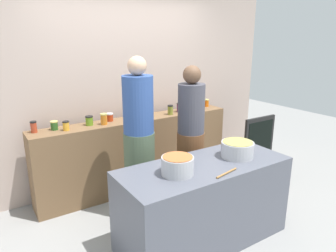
{
  "coord_description": "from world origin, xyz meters",
  "views": [
    {
      "loc": [
        -1.79,
        -2.42,
        2.0
      ],
      "look_at": [
        0.0,
        0.35,
        1.05
      ],
      "focal_mm": 33.32,
      "sensor_mm": 36.0,
      "label": 1
    }
  ],
  "objects_px": {
    "preserve_jar_5": "(110,117)",
    "cook_in_cap": "(191,144)",
    "preserve_jar_0": "(34,127)",
    "cook_with_tongs": "(139,147)",
    "preserve_jar_10": "(191,106)",
    "chalkboard_sign": "(259,144)",
    "preserve_jar_11": "(199,104)",
    "cooking_pot_left": "(178,166)",
    "preserve_jar_9": "(180,107)",
    "wooden_spoon": "(227,173)",
    "preserve_jar_2": "(66,126)",
    "cooking_pot_center": "(237,149)",
    "preserve_jar_6": "(132,115)",
    "preserve_jar_1": "(54,125)",
    "preserve_jar_7": "(141,112)",
    "preserve_jar_12": "(206,103)",
    "preserve_jar_4": "(104,119)",
    "preserve_jar_3": "(89,121)",
    "preserve_jar_8": "(170,110)"
  },
  "relations": [
    {
      "from": "preserve_jar_8",
      "to": "preserve_jar_6",
      "type": "bearing_deg",
      "value": 174.47
    },
    {
      "from": "preserve_jar_7",
      "to": "preserve_jar_11",
      "type": "relative_size",
      "value": 0.87
    },
    {
      "from": "preserve_jar_8",
      "to": "preserve_jar_9",
      "type": "xyz_separation_m",
      "value": [
        0.19,
        0.06,
        -0.0
      ]
    },
    {
      "from": "preserve_jar_7",
      "to": "cook_in_cap",
      "type": "bearing_deg",
      "value": -75.01
    },
    {
      "from": "cooking_pot_left",
      "to": "chalkboard_sign",
      "type": "relative_size",
      "value": 0.34
    },
    {
      "from": "preserve_jar_10",
      "to": "chalkboard_sign",
      "type": "distance_m",
      "value": 1.19
    },
    {
      "from": "preserve_jar_7",
      "to": "preserve_jar_10",
      "type": "bearing_deg",
      "value": -1.24
    },
    {
      "from": "chalkboard_sign",
      "to": "cook_in_cap",
      "type": "bearing_deg",
      "value": -171.11
    },
    {
      "from": "cooking_pot_left",
      "to": "preserve_jar_4",
      "type": "bearing_deg",
      "value": 94.89
    },
    {
      "from": "preserve_jar_5",
      "to": "cook_in_cap",
      "type": "distance_m",
      "value": 1.08
    },
    {
      "from": "preserve_jar_1",
      "to": "preserve_jar_7",
      "type": "height_order",
      "value": "preserve_jar_7"
    },
    {
      "from": "preserve_jar_5",
      "to": "preserve_jar_2",
      "type": "bearing_deg",
      "value": -169.23
    },
    {
      "from": "cooking_pot_center",
      "to": "cooking_pot_left",
      "type": "bearing_deg",
      "value": -178.91
    },
    {
      "from": "preserve_jar_8",
      "to": "preserve_jar_10",
      "type": "relative_size",
      "value": 1.2
    },
    {
      "from": "preserve_jar_4",
      "to": "chalkboard_sign",
      "type": "distance_m",
      "value": 2.37
    },
    {
      "from": "preserve_jar_1",
      "to": "cooking_pot_center",
      "type": "xyz_separation_m",
      "value": [
        1.42,
        -1.48,
        -0.12
      ]
    },
    {
      "from": "preserve_jar_9",
      "to": "preserve_jar_6",
      "type": "bearing_deg",
      "value": -179.66
    },
    {
      "from": "preserve_jar_6",
      "to": "chalkboard_sign",
      "type": "bearing_deg",
      "value": -15.86
    },
    {
      "from": "preserve_jar_0",
      "to": "preserve_jar_11",
      "type": "relative_size",
      "value": 0.89
    },
    {
      "from": "preserve_jar_6",
      "to": "chalkboard_sign",
      "type": "height_order",
      "value": "preserve_jar_6"
    },
    {
      "from": "preserve_jar_0",
      "to": "cook_with_tongs",
      "type": "bearing_deg",
      "value": -37.52
    },
    {
      "from": "preserve_jar_2",
      "to": "preserve_jar_9",
      "type": "bearing_deg",
      "value": 1.43
    },
    {
      "from": "preserve_jar_1",
      "to": "preserve_jar_6",
      "type": "bearing_deg",
      "value": -3.67
    },
    {
      "from": "preserve_jar_2",
      "to": "preserve_jar_8",
      "type": "distance_m",
      "value": 1.4
    },
    {
      "from": "preserve_jar_3",
      "to": "preserve_jar_6",
      "type": "bearing_deg",
      "value": -3.25
    },
    {
      "from": "chalkboard_sign",
      "to": "preserve_jar_9",
      "type": "bearing_deg",
      "value": 154.24
    },
    {
      "from": "preserve_jar_12",
      "to": "cooking_pot_center",
      "type": "bearing_deg",
      "value": -119.13
    },
    {
      "from": "preserve_jar_0",
      "to": "preserve_jar_6",
      "type": "bearing_deg",
      "value": -3.75
    },
    {
      "from": "preserve_jar_11",
      "to": "cooking_pot_left",
      "type": "height_order",
      "value": "preserve_jar_11"
    },
    {
      "from": "preserve_jar_3",
      "to": "preserve_jar_11",
      "type": "xyz_separation_m",
      "value": [
        1.66,
        -0.01,
        0.02
      ]
    },
    {
      "from": "preserve_jar_0",
      "to": "preserve_jar_4",
      "type": "height_order",
      "value": "preserve_jar_4"
    },
    {
      "from": "cooking_pot_left",
      "to": "cooking_pot_center",
      "type": "xyz_separation_m",
      "value": [
        0.74,
        0.01,
        -0.0
      ]
    },
    {
      "from": "preserve_jar_5",
      "to": "preserve_jar_11",
      "type": "xyz_separation_m",
      "value": [
        1.38,
        -0.05,
        0.02
      ]
    },
    {
      "from": "preserve_jar_4",
      "to": "wooden_spoon",
      "type": "distance_m",
      "value": 1.71
    },
    {
      "from": "preserve_jar_1",
      "to": "preserve_jar_5",
      "type": "relative_size",
      "value": 1.02
    },
    {
      "from": "preserve_jar_2",
      "to": "preserve_jar_9",
      "type": "distance_m",
      "value": 1.6
    },
    {
      "from": "preserve_jar_11",
      "to": "cook_in_cap",
      "type": "bearing_deg",
      "value": -133.11
    },
    {
      "from": "preserve_jar_10",
      "to": "preserve_jar_0",
      "type": "bearing_deg",
      "value": 179.16
    },
    {
      "from": "cook_in_cap",
      "to": "cooking_pot_center",
      "type": "bearing_deg",
      "value": -82.55
    },
    {
      "from": "preserve_jar_4",
      "to": "preserve_jar_11",
      "type": "xyz_separation_m",
      "value": [
        1.5,
        0.06,
        0.0
      ]
    },
    {
      "from": "cook_with_tongs",
      "to": "cook_in_cap",
      "type": "height_order",
      "value": "cook_with_tongs"
    },
    {
      "from": "preserve_jar_1",
      "to": "cook_in_cap",
      "type": "distance_m",
      "value": 1.58
    },
    {
      "from": "preserve_jar_5",
      "to": "preserve_jar_6",
      "type": "xyz_separation_m",
      "value": [
        0.27,
        -0.07,
        0.0
      ]
    },
    {
      "from": "preserve_jar_9",
      "to": "preserve_jar_11",
      "type": "relative_size",
      "value": 0.87
    },
    {
      "from": "preserve_jar_0",
      "to": "cook_with_tongs",
      "type": "distance_m",
      "value": 1.2
    },
    {
      "from": "wooden_spoon",
      "to": "preserve_jar_0",
      "type": "bearing_deg",
      "value": 126.05
    },
    {
      "from": "preserve_jar_9",
      "to": "cooking_pot_center",
      "type": "bearing_deg",
      "value": -101.24
    },
    {
      "from": "preserve_jar_7",
      "to": "preserve_jar_9",
      "type": "bearing_deg",
      "value": -5.68
    },
    {
      "from": "preserve_jar_1",
      "to": "preserve_jar_12",
      "type": "distance_m",
      "value": 2.25
    },
    {
      "from": "preserve_jar_7",
      "to": "preserve_jar_11",
      "type": "bearing_deg",
      "value": -2.42
    }
  ]
}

